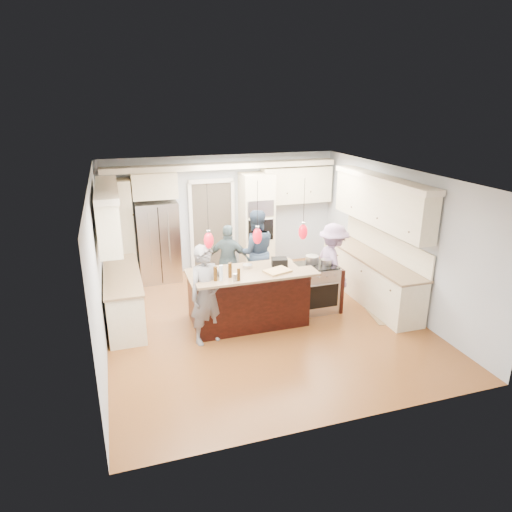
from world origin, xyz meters
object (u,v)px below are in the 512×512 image
(island_range, at_px, (316,287))
(person_far_left, at_px, (255,252))
(kitchen_island, at_px, (248,296))
(person_bar_end, at_px, (207,295))
(refrigerator, at_px, (158,241))

(island_range, height_order, person_far_left, person_far_left)
(kitchen_island, relative_size, island_range, 2.28)
(island_range, height_order, person_bar_end, person_bar_end)
(person_bar_end, bearing_deg, refrigerator, 77.73)
(kitchen_island, bearing_deg, refrigerator, 116.91)
(refrigerator, xyz_separation_m, person_far_left, (1.84, -1.32, -0.01))
(person_far_left, bearing_deg, refrigerator, -30.95)
(refrigerator, height_order, person_bar_end, refrigerator)
(island_range, relative_size, person_far_left, 0.52)
(refrigerator, xyz_separation_m, person_bar_end, (0.44, -3.09, -0.05))
(island_range, bearing_deg, person_bar_end, -165.22)
(person_far_left, bearing_deg, kitchen_island, 71.25)
(person_bar_end, xyz_separation_m, person_far_left, (1.40, 1.77, 0.04))
(island_range, relative_size, person_bar_end, 0.54)
(kitchen_island, height_order, island_range, kitchen_island)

